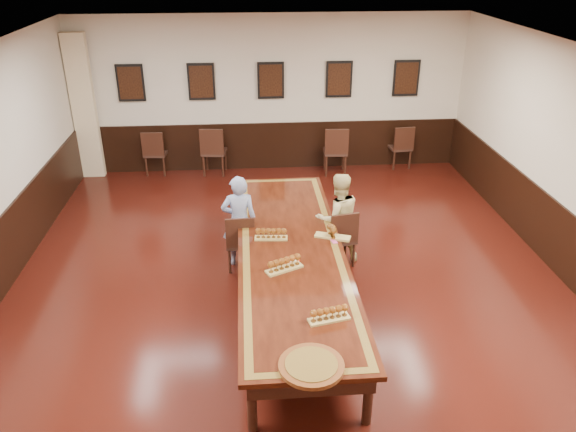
{
  "coord_description": "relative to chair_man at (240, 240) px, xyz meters",
  "views": [
    {
      "loc": [
        -0.55,
        -6.48,
        4.42
      ],
      "look_at": [
        0.0,
        0.5,
        1.0
      ],
      "focal_mm": 35.0,
      "sensor_mm": 36.0,
      "label": 1
    }
  ],
  "objects": [
    {
      "name": "person_woman",
      "position": [
        1.47,
        0.09,
        0.26
      ],
      "size": [
        0.8,
        0.68,
        1.42
      ],
      "primitive_type": "imported",
      "rotation": [
        0.0,
        0.0,
        3.34
      ],
      "color": "beige",
      "rests_on": "floor"
    },
    {
      "name": "conference_table",
      "position": [
        0.68,
        -0.87,
        0.16
      ],
      "size": [
        1.4,
        5.0,
        0.76
      ],
      "color": "black",
      "rests_on": "floor"
    },
    {
      "name": "person_man",
      "position": [
        -0.0,
        0.1,
        0.27
      ],
      "size": [
        0.54,
        0.36,
        1.43
      ],
      "primitive_type": "imported",
      "rotation": [
        0.0,
        0.0,
        3.18
      ],
      "color": "#4564AD",
      "rests_on": "floor"
    },
    {
      "name": "flight_c",
      "position": [
        0.56,
        -1.38,
        0.39
      ],
      "size": [
        0.5,
        0.34,
        0.18
      ],
      "color": "#AA9047",
      "rests_on": "conference_table"
    },
    {
      "name": "red_plate_grp",
      "position": [
        0.67,
        -1.19,
        0.31
      ],
      "size": [
        0.21,
        0.21,
        0.03
      ],
      "color": "#AA230B",
      "rests_on": "conference_table"
    },
    {
      "name": "spare_chair_c",
      "position": [
        2.0,
        3.69,
        0.07
      ],
      "size": [
        0.51,
        0.55,
        1.03
      ],
      "primitive_type": null,
      "rotation": [
        0.0,
        0.0,
        3.08
      ],
      "color": "#321D16",
      "rests_on": "floor"
    },
    {
      "name": "floor",
      "position": [
        0.68,
        -0.87,
        -0.46
      ],
      "size": [
        8.0,
        10.0,
        0.02
      ],
      "primitive_type": "cube",
      "color": "black",
      "rests_on": "ground"
    },
    {
      "name": "wainscoting",
      "position": [
        0.68,
        -0.87,
        0.05
      ],
      "size": [
        8.0,
        10.0,
        1.0
      ],
      "color": "black",
      "rests_on": "floor"
    },
    {
      "name": "curtain",
      "position": [
        -3.07,
        3.95,
        1.0
      ],
      "size": [
        0.45,
        0.18,
        2.9
      ],
      "primitive_type": "cube",
      "color": "beige",
      "rests_on": "floor"
    },
    {
      "name": "flight_b",
      "position": [
        1.28,
        -0.59,
        0.39
      ],
      "size": [
        0.51,
        0.31,
        0.18
      ],
      "color": "#AA9047",
      "rests_on": "conference_table"
    },
    {
      "name": "spare_chair_a",
      "position": [
        -1.75,
        3.97,
        0.03
      ],
      "size": [
        0.48,
        0.52,
        0.96
      ],
      "primitive_type": null,
      "rotation": [
        0.0,
        0.0,
        3.07
      ],
      "color": "#321D16",
      "rests_on": "floor"
    },
    {
      "name": "flight_d",
      "position": [
        0.96,
        -2.45,
        0.38
      ],
      "size": [
        0.48,
        0.24,
        0.17
      ],
      "color": "#AA9047",
      "rests_on": "conference_table"
    },
    {
      "name": "chair_man",
      "position": [
        0.0,
        0.0,
        0.0
      ],
      "size": [
        0.44,
        0.47,
        0.9
      ],
      "primitive_type": null,
      "rotation": [
        0.0,
        0.0,
        3.18
      ],
      "color": "#321D16",
      "rests_on": "floor"
    },
    {
      "name": "spare_chair_b",
      "position": [
        -0.53,
        3.87,
        0.07
      ],
      "size": [
        0.54,
        0.58,
        1.03
      ],
      "primitive_type": null,
      "rotation": [
        0.0,
        0.0,
        3.02
      ],
      "color": "#321D16",
      "rests_on": "floor"
    },
    {
      "name": "chair_woman",
      "position": [
        1.49,
        -0.0,
        0.01
      ],
      "size": [
        0.51,
        0.54,
        0.91
      ],
      "primitive_type": null,
      "rotation": [
        0.0,
        0.0,
        3.34
      ],
      "color": "#321D16",
      "rests_on": "floor"
    },
    {
      "name": "wall_back",
      "position": [
        0.68,
        4.14,
        1.15
      ],
      "size": [
        8.0,
        0.02,
        3.2
      ],
      "primitive_type": "cube",
      "color": "beige",
      "rests_on": "floor"
    },
    {
      "name": "posters",
      "position": [
        0.68,
        4.07,
        1.45
      ],
      "size": [
        6.14,
        0.04,
        0.74
      ],
      "color": "black",
      "rests_on": "wall_back"
    },
    {
      "name": "ceiling",
      "position": [
        0.68,
        -0.87,
        2.76
      ],
      "size": [
        8.0,
        10.0,
        0.02
      ],
      "primitive_type": "cube",
      "color": "white",
      "rests_on": "floor"
    },
    {
      "name": "flight_a",
      "position": [
        0.43,
        -0.56,
        0.38
      ],
      "size": [
        0.46,
        0.17,
        0.17
      ],
      "color": "#AA9047",
      "rests_on": "conference_table"
    },
    {
      "name": "spare_chair_d",
      "position": [
        3.45,
        3.96,
        0.02
      ],
      "size": [
        0.49,
        0.53,
        0.94
      ],
      "primitive_type": null,
      "rotation": [
        0.0,
        0.0,
        3.26
      ],
      "color": "#321D16",
      "rests_on": "floor"
    },
    {
      "name": "carved_platter",
      "position": [
        0.68,
        -3.18,
        0.33
      ],
      "size": [
        0.81,
        0.81,
        0.05
      ],
      "color": "#5B2C12",
      "rests_on": "conference_table"
    },
    {
      "name": "pink_phone",
      "position": [
        1.28,
        -0.7,
        0.31
      ],
      "size": [
        0.09,
        0.14,
        0.01
      ],
      "primitive_type": "cube",
      "rotation": [
        0.0,
        0.0,
        0.23
      ],
      "color": "#DB498D",
      "rests_on": "conference_table"
    }
  ]
}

